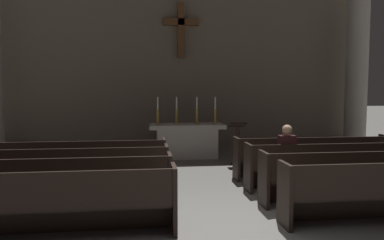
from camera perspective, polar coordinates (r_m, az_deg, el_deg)
ground_plane at (r=5.60m, az=5.84°, el=-16.28°), size 80.00×80.00×0.00m
pew_left_row_1 at (r=5.47m, az=-22.27°, el=-11.84°), size 3.65×0.50×0.95m
pew_left_row_2 at (r=6.38m, az=-19.96°, el=-9.44°), size 3.65×0.50×0.95m
pew_left_row_3 at (r=7.31m, az=-18.25°, el=-7.63°), size 3.65×0.50×0.95m
pew_left_row_4 at (r=8.24m, az=-16.94°, el=-6.23°), size 3.65×0.50×0.95m
pew_right_row_2 at (r=7.28m, az=24.70°, el=-7.86°), size 3.65×0.50×0.95m
pew_right_row_3 at (r=8.10m, az=21.07°, el=-6.52°), size 3.65×0.50×0.95m
pew_right_row_4 at (r=8.96m, az=18.13°, el=-5.40°), size 3.65×0.50×0.95m
column_right_third at (r=13.51m, az=24.08°, el=9.63°), size 1.05×1.05×6.73m
altar at (r=10.98m, az=-0.81°, el=-3.08°), size 2.20×0.90×1.01m
candlestick_outer_left at (r=10.85m, az=-5.28°, el=0.72°), size 0.16×0.16×0.80m
candlestick_inner_left at (r=10.88m, az=-2.38°, el=0.75°), size 0.16×0.16×0.80m
candlestick_inner_right at (r=10.94m, az=0.75°, el=0.78°), size 0.16×0.16×0.80m
candlestick_outer_right at (r=11.03m, az=3.58°, el=0.80°), size 0.16×0.16×0.80m
apse_with_cross at (r=12.99m, az=-1.81°, el=11.86°), size 12.56×0.47×7.29m
lectern at (r=10.02m, az=7.01°, el=-3.76°), size 0.44×0.36×1.15m
lone_worshipper at (r=7.67m, az=14.13°, el=-5.33°), size 0.32×0.43×1.32m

